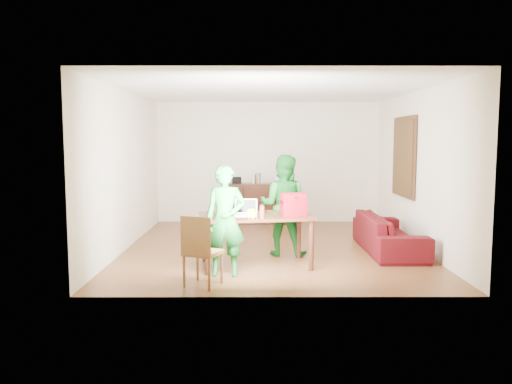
{
  "coord_description": "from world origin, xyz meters",
  "views": [
    {
      "loc": [
        -0.3,
        -8.52,
        1.87
      ],
      "look_at": [
        -0.28,
        -1.08,
        1.08
      ],
      "focal_mm": 35.0,
      "sensor_mm": 36.0,
      "label": 1
    }
  ],
  "objects_px": {
    "bottle": "(262,211)",
    "red_bag": "(293,207)",
    "sofa": "(389,233)",
    "person_far": "(283,205)",
    "laptop": "(246,213)",
    "table": "(256,221)",
    "person_near": "(225,220)",
    "chair": "(202,265)"
  },
  "relations": [
    {
      "from": "person_near",
      "to": "person_far",
      "type": "xyz_separation_m",
      "value": [
        0.87,
        1.23,
        0.05
      ]
    },
    {
      "from": "table",
      "to": "sofa",
      "type": "xyz_separation_m",
      "value": [
        2.23,
        0.98,
        -0.37
      ]
    },
    {
      "from": "chair",
      "to": "person_far",
      "type": "distance_m",
      "value": 2.13
    },
    {
      "from": "bottle",
      "to": "red_bag",
      "type": "xyz_separation_m",
      "value": [
        0.46,
        0.26,
        0.03
      ]
    },
    {
      "from": "red_bag",
      "to": "sofa",
      "type": "distance_m",
      "value": 2.08
    },
    {
      "from": "table",
      "to": "person_far",
      "type": "distance_m",
      "value": 0.87
    },
    {
      "from": "table",
      "to": "sofa",
      "type": "relative_size",
      "value": 0.84
    },
    {
      "from": "person_near",
      "to": "red_bag",
      "type": "distance_m",
      "value": 1.07
    },
    {
      "from": "laptop",
      "to": "bottle",
      "type": "xyz_separation_m",
      "value": [
        0.23,
        -0.25,
        0.06
      ]
    },
    {
      "from": "laptop",
      "to": "bottle",
      "type": "relative_size",
      "value": 1.65
    },
    {
      "from": "person_far",
      "to": "red_bag",
      "type": "xyz_separation_m",
      "value": [
        0.1,
        -0.8,
        0.09
      ]
    },
    {
      "from": "person_near",
      "to": "laptop",
      "type": "relative_size",
      "value": 4.62
    },
    {
      "from": "table",
      "to": "red_bag",
      "type": "bearing_deg",
      "value": -15.75
    },
    {
      "from": "person_near",
      "to": "laptop",
      "type": "xyz_separation_m",
      "value": [
        0.27,
        0.41,
        0.05
      ]
    },
    {
      "from": "person_far",
      "to": "red_bag",
      "type": "relative_size",
      "value": 4.54
    },
    {
      "from": "chair",
      "to": "person_far",
      "type": "relative_size",
      "value": 0.57
    },
    {
      "from": "bottle",
      "to": "sofa",
      "type": "relative_size",
      "value": 0.1
    },
    {
      "from": "person_far",
      "to": "person_near",
      "type": "bearing_deg",
      "value": 69.88
    },
    {
      "from": "table",
      "to": "person_far",
      "type": "bearing_deg",
      "value": 50.28
    },
    {
      "from": "bottle",
      "to": "red_bag",
      "type": "bearing_deg",
      "value": 29.66
    },
    {
      "from": "person_near",
      "to": "sofa",
      "type": "bearing_deg",
      "value": 30.42
    },
    {
      "from": "red_bag",
      "to": "person_near",
      "type": "bearing_deg",
      "value": -170.48
    },
    {
      "from": "person_near",
      "to": "person_far",
      "type": "bearing_deg",
      "value": 56.08
    },
    {
      "from": "chair",
      "to": "bottle",
      "type": "xyz_separation_m",
      "value": [
        0.77,
        0.66,
        0.6
      ]
    },
    {
      "from": "red_bag",
      "to": "person_far",
      "type": "bearing_deg",
      "value": 82.9
    },
    {
      "from": "table",
      "to": "chair",
      "type": "xyz_separation_m",
      "value": [
        -0.69,
        -0.99,
        -0.4
      ]
    },
    {
      "from": "person_far",
      "to": "table",
      "type": "bearing_deg",
      "value": 73.95
    },
    {
      "from": "red_bag",
      "to": "sofa",
      "type": "bearing_deg",
      "value": 17.7
    },
    {
      "from": "bottle",
      "to": "sofa",
      "type": "bearing_deg",
      "value": 31.45
    },
    {
      "from": "chair",
      "to": "table",
      "type": "bearing_deg",
      "value": 78.82
    },
    {
      "from": "red_bag",
      "to": "sofa",
      "type": "height_order",
      "value": "red_bag"
    },
    {
      "from": "red_bag",
      "to": "bottle",
      "type": "bearing_deg",
      "value": -164.57
    },
    {
      "from": "person_near",
      "to": "red_bag",
      "type": "xyz_separation_m",
      "value": [
        0.97,
        0.43,
        0.14
      ]
    },
    {
      "from": "laptop",
      "to": "bottle",
      "type": "bearing_deg",
      "value": -46.75
    },
    {
      "from": "person_far",
      "to": "sofa",
      "type": "height_order",
      "value": "person_far"
    },
    {
      "from": "table",
      "to": "laptop",
      "type": "relative_size",
      "value": 5.32
    },
    {
      "from": "table",
      "to": "sofa",
      "type": "distance_m",
      "value": 2.47
    },
    {
      "from": "table",
      "to": "chair",
      "type": "height_order",
      "value": "chair"
    },
    {
      "from": "laptop",
      "to": "person_near",
      "type": "bearing_deg",
      "value": -123.16
    },
    {
      "from": "laptop",
      "to": "red_bag",
      "type": "relative_size",
      "value": 0.93
    },
    {
      "from": "laptop",
      "to": "sofa",
      "type": "relative_size",
      "value": 0.16
    },
    {
      "from": "bottle",
      "to": "red_bag",
      "type": "relative_size",
      "value": 0.56
    }
  ]
}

